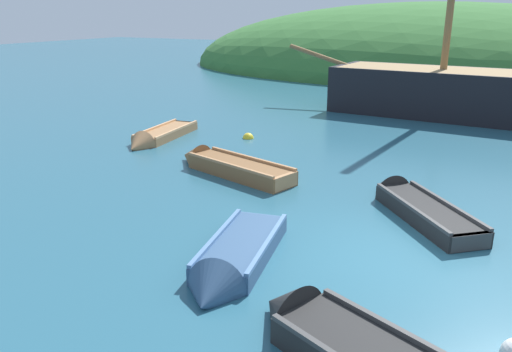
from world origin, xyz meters
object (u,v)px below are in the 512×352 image
at_px(sailing_ship, 509,104).
at_px(buoy_yellow, 248,138).
at_px(rowboat_outer_right, 227,167).
at_px(rowboat_center, 233,264).
at_px(rowboat_portside, 341,346).
at_px(rowboat_far, 158,138).
at_px(rowboat_outer_left, 414,207).

height_order(sailing_ship, buoy_yellow, sailing_ship).
bearing_deg(rowboat_outer_right, rowboat_center, 137.96).
distance_m(rowboat_center, rowboat_portside, 2.67).
xyz_separation_m(rowboat_far, rowboat_portside, (9.02, -7.91, 0.05)).
relative_size(sailing_ship, buoy_yellow, 43.42).
height_order(rowboat_center, rowboat_outer_right, rowboat_center).
relative_size(rowboat_center, rowboat_far, 0.90).
bearing_deg(rowboat_center, rowboat_outer_left, 140.41).
relative_size(rowboat_outer_right, buoy_yellow, 10.69).
height_order(rowboat_outer_right, rowboat_far, rowboat_outer_right).
bearing_deg(rowboat_portside, buoy_yellow, -33.41).
xyz_separation_m(rowboat_outer_left, rowboat_outer_right, (-5.05, 0.62, 0.02)).
height_order(rowboat_outer_left, buoy_yellow, rowboat_outer_left).
bearing_deg(sailing_ship, rowboat_outer_left, 86.79).
relative_size(rowboat_far, buoy_yellow, 9.73).
bearing_deg(rowboat_center, rowboat_outer_right, -159.27).
bearing_deg(rowboat_far, rowboat_portside, 42.17).
bearing_deg(rowboat_outer_right, rowboat_outer_left, -170.55).
height_order(rowboat_center, rowboat_outer_left, rowboat_center).
height_order(rowboat_outer_right, rowboat_portside, rowboat_portside).
distance_m(sailing_ship, rowboat_portside, 16.67).
distance_m(rowboat_outer_right, buoy_yellow, 3.85).
xyz_separation_m(rowboat_center, buoy_yellow, (-4.14, 8.26, -0.10)).
xyz_separation_m(sailing_ship, rowboat_far, (-10.27, -8.70, -0.65)).
distance_m(rowboat_outer_right, rowboat_portside, 7.88).
height_order(sailing_ship, rowboat_center, sailing_ship).
bearing_deg(rowboat_outer_right, buoy_yellow, -53.91).
height_order(rowboat_far, rowboat_portside, rowboat_portside).
height_order(rowboat_outer_right, buoy_yellow, rowboat_outer_right).
distance_m(sailing_ship, buoy_yellow, 10.47).
xyz_separation_m(rowboat_far, buoy_yellow, (2.55, 1.66, -0.08)).
bearing_deg(rowboat_outer_left, rowboat_center, 110.45).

